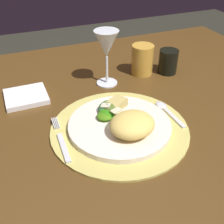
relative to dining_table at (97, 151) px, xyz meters
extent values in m
cube|color=#4E3214|center=(0.00, 0.00, 0.15)|extent=(1.42, 0.95, 0.02)
cylinder|color=#4A2E17|center=(0.63, 0.40, -0.23)|extent=(0.08, 0.08, 0.73)
cylinder|color=tan|center=(0.03, -0.11, 0.16)|extent=(0.34, 0.34, 0.01)
cylinder|color=silver|center=(0.03, -0.11, 0.17)|extent=(0.25, 0.25, 0.01)
ellipsoid|color=#EAC660|center=(0.04, -0.15, 0.20)|extent=(0.13, 0.12, 0.04)
ellipsoid|color=#437B14|center=(0.00, -0.08, 0.18)|extent=(0.05, 0.05, 0.02)
ellipsoid|color=#2D6434|center=(0.02, -0.04, 0.19)|extent=(0.07, 0.07, 0.02)
ellipsoid|color=#2D790F|center=(0.01, -0.07, 0.18)|extent=(0.06, 0.06, 0.02)
ellipsoid|color=#2C732D|center=(0.02, -0.05, 0.19)|extent=(0.04, 0.06, 0.02)
ellipsoid|color=#4C6223|center=(0.02, -0.05, 0.19)|extent=(0.04, 0.06, 0.02)
cube|color=beige|center=(0.01, -0.05, 0.20)|extent=(0.03, 0.03, 0.01)
cube|color=beige|center=(0.02, -0.09, 0.20)|extent=(0.03, 0.02, 0.01)
cube|color=tan|center=(0.04, -0.04, 0.19)|extent=(0.06, 0.06, 0.02)
cube|color=silver|center=(-0.12, -0.13, 0.16)|extent=(0.01, 0.10, 0.00)
cube|color=silver|center=(-0.12, -0.03, 0.16)|extent=(0.00, 0.05, 0.00)
cube|color=silver|center=(-0.12, -0.03, 0.16)|extent=(0.00, 0.05, 0.00)
cube|color=silver|center=(-0.11, -0.03, 0.16)|extent=(0.00, 0.05, 0.00)
cube|color=silver|center=(-0.11, -0.03, 0.16)|extent=(0.00, 0.05, 0.00)
cube|color=silver|center=(0.17, -0.12, 0.16)|extent=(0.01, 0.09, 0.00)
ellipsoid|color=silver|center=(0.17, -0.06, 0.16)|extent=(0.03, 0.04, 0.01)
cube|color=white|center=(-0.17, 0.12, 0.16)|extent=(0.12, 0.11, 0.01)
cylinder|color=silver|center=(0.08, 0.12, 0.16)|extent=(0.06, 0.06, 0.00)
cylinder|color=silver|center=(0.08, 0.12, 0.20)|extent=(0.01, 0.01, 0.09)
cone|color=silver|center=(0.08, 0.12, 0.29)|extent=(0.07, 0.07, 0.08)
cylinder|color=gold|center=(0.21, 0.15, 0.20)|extent=(0.07, 0.07, 0.10)
cylinder|color=black|center=(0.29, 0.12, 0.20)|extent=(0.06, 0.06, 0.08)
camera|label=1|loc=(-0.19, -0.59, 0.58)|focal=44.56mm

